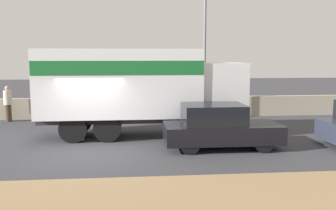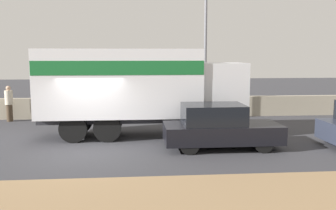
# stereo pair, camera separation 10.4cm
# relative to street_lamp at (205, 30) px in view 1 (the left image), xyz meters

# --- Properties ---
(ground_plane) EXTENTS (80.00, 80.00, 0.00)m
(ground_plane) POSITION_rel_street_lamp_xyz_m (-5.25, -6.09, -4.60)
(ground_plane) COLOR #38383D
(stone_wall_backdrop) EXTENTS (60.00, 0.35, 1.10)m
(stone_wall_backdrop) POSITION_rel_street_lamp_xyz_m (-5.25, 1.08, -4.05)
(stone_wall_backdrop) COLOR #A39984
(stone_wall_backdrop) RESTS_ON ground_plane
(street_lamp) EXTENTS (0.56, 0.28, 8.07)m
(street_lamp) POSITION_rel_street_lamp_xyz_m (0.00, 0.00, 0.00)
(street_lamp) COLOR slate
(street_lamp) RESTS_ON ground_plane
(box_truck) EXTENTS (8.31, 2.33, 3.58)m
(box_truck) POSITION_rel_street_lamp_xyz_m (-3.49, -3.68, -2.46)
(box_truck) COLOR silver
(box_truck) RESTS_ON ground_plane
(car_hatchback) EXTENTS (4.16, 1.75, 1.61)m
(car_hatchback) POSITION_rel_street_lamp_xyz_m (-0.58, -5.95, -3.81)
(car_hatchback) COLOR black
(car_hatchback) RESTS_ON ground_plane
(pedestrian) EXTENTS (0.39, 0.39, 1.81)m
(pedestrian) POSITION_rel_street_lamp_xyz_m (-9.93, 0.43, -3.66)
(pedestrian) COLOR #473828
(pedestrian) RESTS_ON ground_plane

